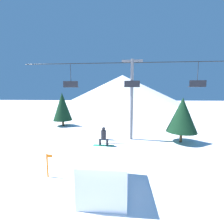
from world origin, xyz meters
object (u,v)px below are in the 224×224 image
(snowboarder, at_px, (104,137))
(pine_tree_near, at_px, (182,115))
(trail_marker, at_px, (48,165))
(snow_ramp, at_px, (105,171))

(snowboarder, xyz_separation_m, pine_tree_near, (7.86, 7.84, 0.38))
(pine_tree_near, xyz_separation_m, trail_marker, (-11.59, -8.18, -2.30))
(trail_marker, bearing_deg, pine_tree_near, 35.21)
(snow_ramp, bearing_deg, trail_marker, 166.75)
(snow_ramp, bearing_deg, snowboarder, 101.76)
(snow_ramp, distance_m, trail_marker, 4.12)
(snowboarder, relative_size, pine_tree_near, 0.27)
(snowboarder, height_order, pine_tree_near, pine_tree_near)
(snowboarder, height_order, trail_marker, snowboarder)
(snowboarder, bearing_deg, trail_marker, -174.73)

